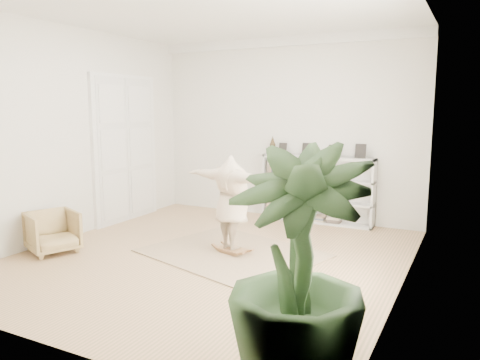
# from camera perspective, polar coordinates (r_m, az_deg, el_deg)

# --- Properties ---
(floor) EXTENTS (6.00, 6.00, 0.00)m
(floor) POSITION_cam_1_polar(r_m,az_deg,el_deg) (7.18, -3.58, -9.31)
(floor) COLOR olive
(floor) RESTS_ON ground
(room_shell) EXTENTS (6.00, 6.00, 6.00)m
(room_shell) POSITION_cam_1_polar(r_m,az_deg,el_deg) (9.55, 5.62, 16.48)
(room_shell) COLOR silver
(room_shell) RESTS_ON floor
(doors) EXTENTS (0.09, 1.78, 2.92)m
(doors) POSITION_cam_1_polar(r_m,az_deg,el_deg) (9.50, -13.76, 3.55)
(doors) COLOR white
(doors) RESTS_ON floor
(bookshelf) EXTENTS (2.20, 0.35, 1.64)m
(bookshelf) POSITION_cam_1_polar(r_m,az_deg,el_deg) (9.24, 9.36, -1.24)
(bookshelf) COLOR silver
(bookshelf) RESTS_ON floor
(armchair) EXTENTS (0.93, 0.92, 0.65)m
(armchair) POSITION_cam_1_polar(r_m,az_deg,el_deg) (7.85, -21.87, -5.88)
(armchair) COLOR tan
(armchair) RESTS_ON floor
(rug) EXTENTS (2.96, 2.62, 0.02)m
(rug) POSITION_cam_1_polar(r_m,az_deg,el_deg) (7.30, -0.95, -8.89)
(rug) COLOR tan
(rug) RESTS_ON floor
(rocker_board) EXTENTS (0.52, 0.40, 0.10)m
(rocker_board) POSITION_cam_1_polar(r_m,az_deg,el_deg) (7.29, -0.95, -8.49)
(rocker_board) COLOR brown
(rocker_board) RESTS_ON rug
(person) EXTENTS (1.84, 0.96, 1.44)m
(person) POSITION_cam_1_polar(r_m,az_deg,el_deg) (7.09, -0.97, -2.49)
(person) COLOR beige
(person) RESTS_ON rocker_board
(houseplant) EXTENTS (1.15, 1.15, 1.96)m
(houseplant) POSITION_cam_1_polar(r_m,az_deg,el_deg) (3.73, 6.94, -10.82)
(houseplant) COLOR #2D4B25
(houseplant) RESTS_ON floor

